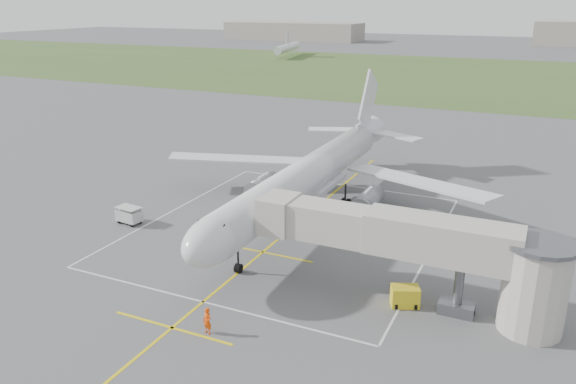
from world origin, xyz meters
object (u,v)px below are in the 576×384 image
at_px(gpu_unit, 405,296).
at_px(ramp_worker_wing, 263,199).
at_px(baggage_cart, 129,215).
at_px(jet_bridge, 430,250).
at_px(airliner, 309,176).
at_px(ramp_worker_nose, 207,321).

distance_m(gpu_unit, ramp_worker_wing, 24.50).
distance_m(baggage_cart, ramp_worker_wing, 14.59).
relative_size(jet_bridge, gpu_unit, 9.55).
bearing_deg(airliner, gpu_unit, -45.86).
height_order(baggage_cart, ramp_worker_nose, ramp_worker_nose).
bearing_deg(airliner, baggage_cart, -147.03).
relative_size(airliner, baggage_cart, 17.02).
bearing_deg(ramp_worker_nose, gpu_unit, 53.46).
distance_m(baggage_cart, ramp_worker_nose, 23.22).
xyz_separation_m(airliner, ramp_worker_nose, (2.69, -24.24, -3.41)).
bearing_deg(gpu_unit, ramp_worker_nose, -163.72).
bearing_deg(ramp_worker_wing, airliner, -163.02).
bearing_deg(ramp_worker_wing, gpu_unit, 159.44).
bearing_deg(ramp_worker_nose, airliner, 110.15).
xyz_separation_m(baggage_cart, ramp_worker_wing, (10.42, 10.20, 0.06)).
height_order(airliner, baggage_cart, airliner).
distance_m(jet_bridge, ramp_worker_nose, 16.85).
bearing_deg(jet_bridge, ramp_worker_wing, 146.25).
bearing_deg(gpu_unit, ramp_worker_wing, 120.14).
distance_m(jet_bridge, ramp_worker_wing, 25.75).
relative_size(jet_bridge, ramp_worker_wing, 11.93).
relative_size(jet_bridge, ramp_worker_nose, 11.94).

